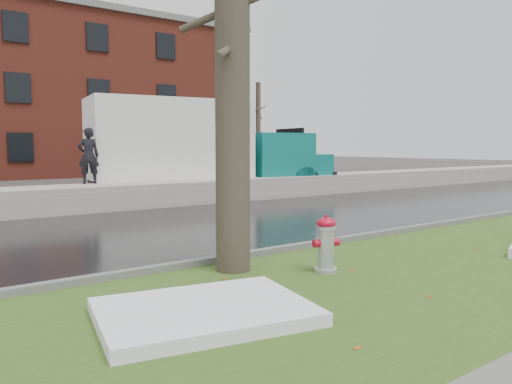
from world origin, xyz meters
TOP-DOWN VIEW (x-y plane):
  - ground at (0.00, 0.00)m, footprint 120.00×120.00m
  - verge at (0.00, -1.25)m, footprint 60.00×4.50m
  - road at (0.00, 4.50)m, footprint 60.00×7.00m
  - parking_lot at (0.00, 13.00)m, footprint 60.00×9.00m
  - curb at (0.00, 1.00)m, footprint 60.00×0.15m
  - snowbank at (0.00, 8.70)m, footprint 60.00×1.60m
  - brick_building at (2.00, 30.00)m, footprint 26.00×12.00m
  - bg_tree_right at (16.00, 24.00)m, footprint 1.40×1.62m
  - fire_hydrant at (-1.03, -0.46)m, footprint 0.42×0.38m
  - tree at (-2.04, 0.44)m, footprint 1.16×1.33m
  - box_truck at (2.95, 10.03)m, footprint 10.51×3.73m
  - worker at (-1.27, 9.30)m, footprint 0.68×0.51m
  - snow_patch_far at (-3.45, -1.09)m, footprint 2.47×2.01m

SIDE VIEW (x-z plane):
  - ground at x=0.00m, z-range 0.00..0.00m
  - road at x=0.00m, z-range 0.00..0.03m
  - parking_lot at x=0.00m, z-range 0.00..0.03m
  - verge at x=0.00m, z-range 0.00..0.04m
  - curb at x=0.00m, z-range 0.00..0.14m
  - snow_patch_far at x=-3.45m, z-range 0.04..0.18m
  - snowbank at x=0.00m, z-range 0.00..0.75m
  - fire_hydrant at x=-1.03m, z-range 0.07..0.91m
  - worker at x=-1.27m, z-range 0.75..2.42m
  - box_truck at x=2.95m, z-range 0.10..3.57m
  - tree at x=-2.04m, z-range 0.06..6.35m
  - bg_tree_right at x=16.00m, z-range 0.08..6.58m
  - brick_building at x=2.00m, z-range 0.00..10.00m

